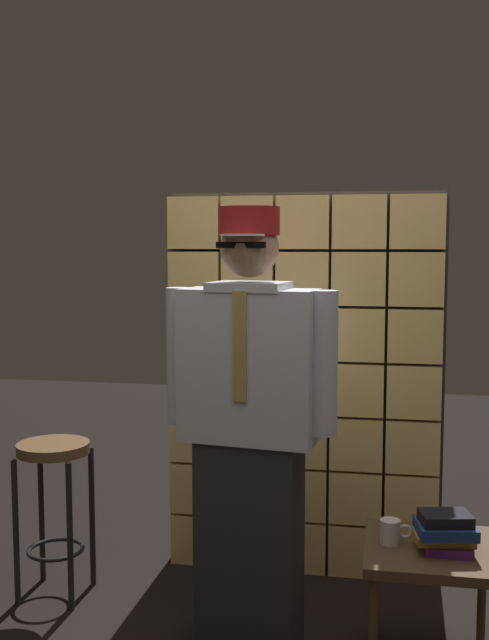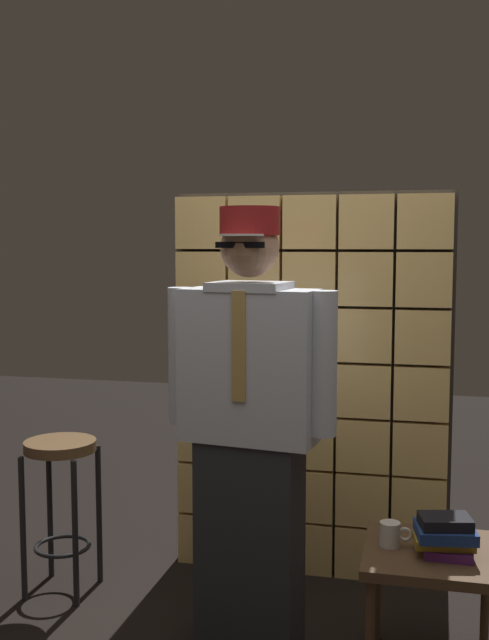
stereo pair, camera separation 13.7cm
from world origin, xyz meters
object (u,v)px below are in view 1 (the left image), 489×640
(book_stack, at_px, (446,532))
(bar_stool, at_px, (54,482))
(standing_person, at_px, (249,423))
(coffee_mug, at_px, (391,532))
(side_table, at_px, (432,563))

(book_stack, bearing_deg, bar_stool, 168.49)
(standing_person, bearing_deg, bar_stool, 171.86)
(standing_person, xyz_separation_m, coffee_mug, (0.57, -0.04, -0.40))
(bar_stool, bearing_deg, standing_person, -15.93)
(book_stack, bearing_deg, standing_person, 174.27)
(bar_stool, bearing_deg, side_table, -10.77)
(side_table, xyz_separation_m, book_stack, (0.05, -0.03, 0.14))
(bar_stool, height_order, coffee_mug, bar_stool)
(side_table, height_order, book_stack, book_stack)
(side_table, bearing_deg, book_stack, -34.67)
(standing_person, bearing_deg, side_table, 4.24)
(standing_person, distance_m, coffee_mug, 0.70)
(book_stack, height_order, coffee_mug, book_stack)
(side_table, height_order, coffee_mug, coffee_mug)
(bar_stool, xyz_separation_m, book_stack, (1.77, -0.36, 0.02))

